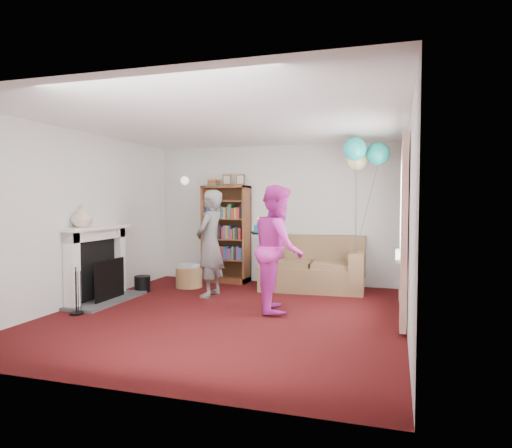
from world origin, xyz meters
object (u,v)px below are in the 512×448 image
(bookcase, at_px, (227,235))
(sofa, at_px, (313,269))
(birthday_cake, at_px, (264,229))
(person_striped, at_px, (210,243))
(person_magenta, at_px, (278,248))

(bookcase, distance_m, sofa, 1.75)
(birthday_cake, bearing_deg, sofa, 73.41)
(person_striped, bearing_deg, sofa, 129.62)
(bookcase, relative_size, person_striped, 1.19)
(birthday_cake, bearing_deg, person_magenta, -35.50)
(bookcase, xyz_separation_m, person_magenta, (1.46, -1.88, -0.02))
(person_magenta, bearing_deg, person_striped, 47.69)
(person_striped, bearing_deg, person_magenta, 67.97)
(bookcase, height_order, sofa, bookcase)
(sofa, distance_m, person_striped, 1.86)
(bookcase, height_order, person_magenta, bookcase)
(sofa, height_order, birthday_cake, birthday_cake)
(bookcase, bearing_deg, sofa, -7.91)
(bookcase, xyz_separation_m, birthday_cake, (1.22, -1.70, 0.23))
(sofa, distance_m, person_magenta, 1.74)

